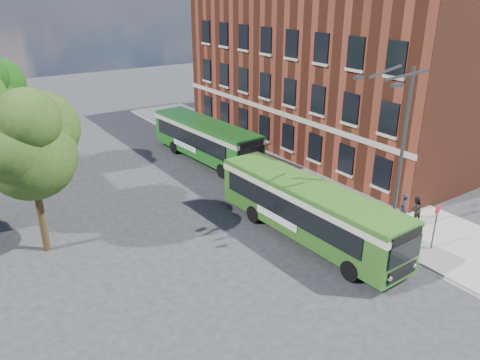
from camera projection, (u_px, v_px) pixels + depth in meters
ground at (293, 247)px, 24.13m from camera, size 120.00×120.00×0.00m
pavement at (296, 172)px, 33.86m from camera, size 6.00×48.00×0.15m
kerb_line at (262, 182)px, 32.31m from camera, size 0.12×48.00×0.01m
brick_office at (334, 60)px, 37.92m from camera, size 12.10×26.00×14.20m
street_lamp at (397, 153)px, 23.27m from camera, size 2.96×2.38×9.00m
bus_stop_sign at (435, 224)px, 23.22m from camera, size 0.35×0.08×2.52m
bus_front at (308, 206)px, 24.39m from camera, size 3.07×12.05×3.02m
bus_rear at (206, 137)px, 35.81m from camera, size 3.29×11.54×3.02m
pedestrian_a at (403, 208)px, 26.04m from camera, size 0.75×0.64×1.74m
pedestrian_b at (416, 209)px, 26.19m from camera, size 0.79×0.64×1.53m
tree_left at (30, 143)px, 21.73m from camera, size 4.99×4.75×8.43m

